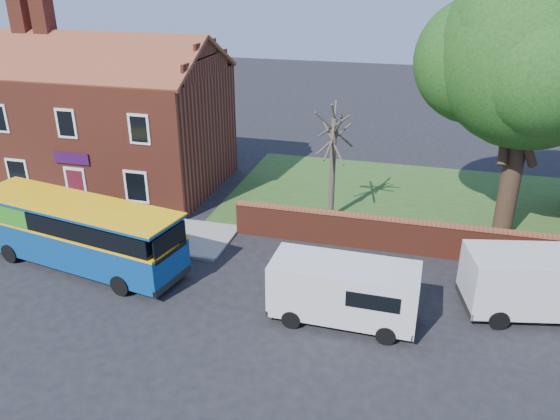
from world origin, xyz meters
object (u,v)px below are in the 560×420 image
(bus, at_px, (73,229))
(van_far, at_px, (544,281))
(large_tree, at_px, (534,60))
(van_near, at_px, (344,289))

(bus, bearing_deg, van_far, 14.07)
(bus, relative_size, large_tree, 0.79)
(van_near, distance_m, van_far, 7.24)
(van_near, xyz_separation_m, van_far, (6.88, 2.28, 0.09))
(bus, xyz_separation_m, van_near, (11.63, -1.07, -0.37))
(bus, xyz_separation_m, large_tree, (17.93, 8.07, 6.45))
(van_near, bearing_deg, van_far, 19.31)
(bus, distance_m, van_near, 11.68)
(van_near, bearing_deg, large_tree, 56.40)
(bus, bearing_deg, van_near, 5.08)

